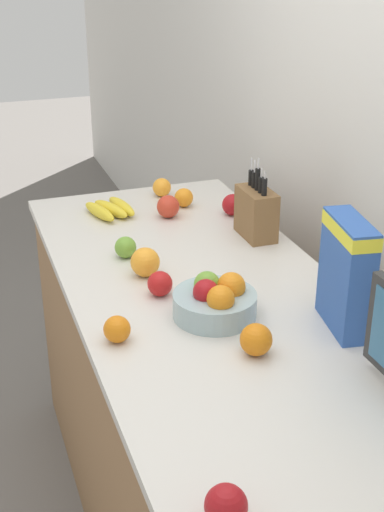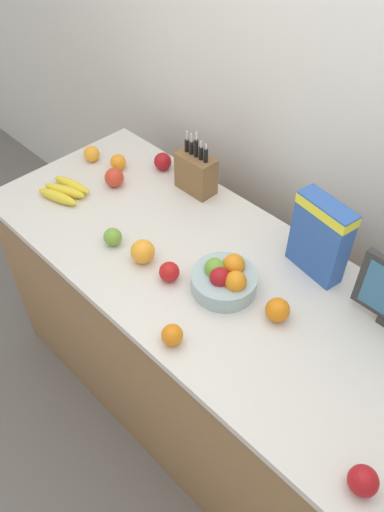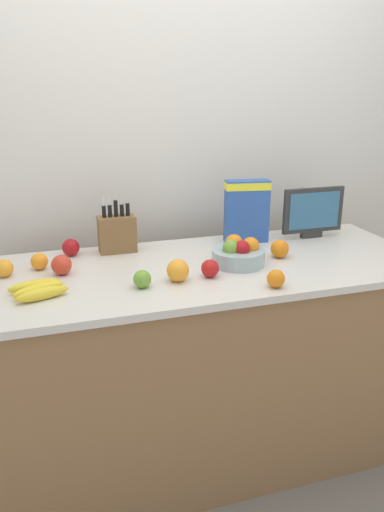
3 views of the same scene
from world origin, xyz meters
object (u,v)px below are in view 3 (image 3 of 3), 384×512
orange_front_center (4,268)px  apple_leftmost (142,279)px  orange_mid_left (276,279)px  cereal_box (247,209)px  fruit_bowl (238,253)px  knife_block (117,233)px  orange_back_center (178,270)px  banana_bunch (38,290)px  apple_rightmost (210,268)px  apple_by_knife_block (71,247)px  small_monitor (313,211)px  apple_front (61,265)px  orange_near_bowl (39,261)px  orange_front_left (280,249)px

orange_front_center → apple_leftmost: bearing=-28.7°
apple_leftmost → orange_mid_left: same height
cereal_box → fruit_bowl: size_ratio=1.33×
knife_block → orange_front_center: bearing=-159.3°
fruit_bowl → orange_mid_left: 0.28m
knife_block → orange_back_center: size_ratio=3.10×
banana_bunch → apple_rightmost: bearing=-1.2°
apple_by_knife_block → fruit_bowl: bearing=-25.8°
small_monitor → orange_back_center: small_monitor is taller
fruit_bowl → apple_rightmost: bearing=-147.4°
banana_bunch → orange_front_center: size_ratio=3.11×
fruit_bowl → banana_bunch: 0.83m
cereal_box → apple_front: 0.92m
cereal_box → apple_front: bearing=-158.1°
knife_block → orange_mid_left: (0.50, -0.60, -0.05)m
small_monitor → orange_near_bowl: bearing=-177.0°
apple_leftmost → orange_back_center: size_ratio=0.78×
cereal_box → fruit_bowl: bearing=-109.1°
banana_bunch → apple_by_knife_block: (0.15, 0.42, 0.02)m
orange_front_center → orange_mid_left: size_ratio=1.03×
small_monitor → apple_leftmost: small_monitor is taller
apple_by_knife_block → orange_near_bowl: apple_by_knife_block is taller
knife_block → orange_back_center: bearing=-69.2°
orange_mid_left → orange_near_bowl: bearing=151.2°
small_monitor → orange_front_left: bearing=-141.9°
orange_near_bowl → orange_front_center: bearing=-161.9°
orange_front_center → knife_block: bearing=20.7°
apple_by_knife_block → orange_mid_left: size_ratio=1.12×
orange_front_left → small_monitor: bearing=38.1°
orange_back_center → apple_by_knife_block: bearing=130.6°
apple_front → orange_front_center: 0.22m
orange_near_bowl → orange_front_left: bearing=-8.9°
orange_front_center → orange_mid_left: 1.07m
apple_leftmost → apple_front: bearing=140.7°
cereal_box → orange_back_center: 0.62m
small_monitor → apple_front: (-1.23, -0.16, -0.09)m
apple_rightmost → orange_front_left: 0.39m
orange_back_center → orange_mid_left: 0.38m
orange_near_bowl → cereal_box: bearing=6.3°
apple_rightmost → apple_by_knife_block: bearing=139.7°
knife_block → orange_front_left: (0.67, -0.30, -0.05)m
knife_block → small_monitor: size_ratio=0.87×
banana_bunch → orange_mid_left: bearing=-12.4°
apple_leftmost → orange_front_left: bearing=13.7°
orange_front_left → orange_front_center: bearing=174.3°
apple_by_knife_block → small_monitor: bearing=-3.5°
banana_bunch → orange_front_left: size_ratio=2.77×
knife_block → fruit_bowl: size_ratio=1.22×
orange_back_center → orange_mid_left: bearing=-26.8°
knife_block → fruit_bowl: knife_block is taller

